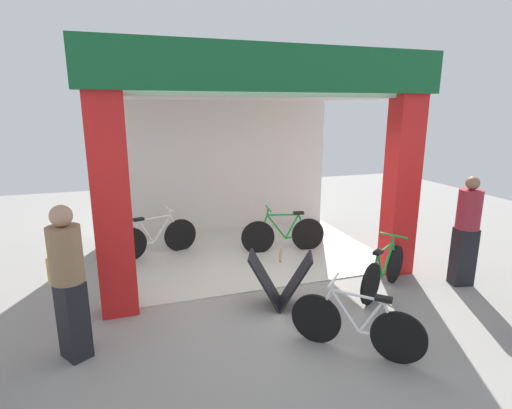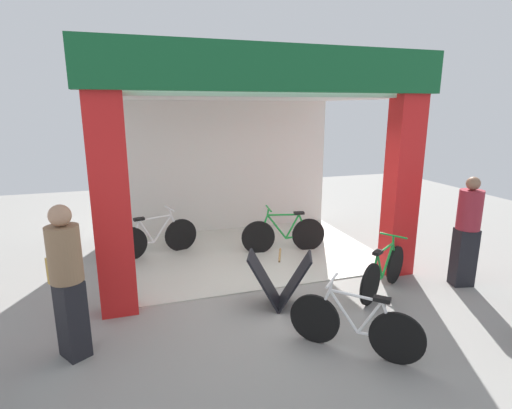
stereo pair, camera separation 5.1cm
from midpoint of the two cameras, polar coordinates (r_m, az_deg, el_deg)
name	(u,v)px [view 1 (the left image)]	position (r m, az deg, el deg)	size (l,w,h in m)	color
ground_plane	(273,289)	(6.27, 2.14, -11.98)	(17.76, 17.76, 0.00)	gray
shop_facade	(242,154)	(7.27, -2.27, 7.18)	(5.08, 3.58, 3.52)	beige
bicycle_inside_0	(155,238)	(7.69, -14.36, -4.63)	(1.57, 0.52, 0.88)	black
bicycle_inside_1	(283,234)	(7.67, 3.75, -4.23)	(1.61, 0.44, 0.89)	black
bicycle_parked_0	(356,325)	(4.82, 13.78, -16.35)	(1.12, 1.09, 0.84)	black
bicycle_parked_1	(384,271)	(6.32, 17.52, -9.08)	(1.31, 0.86, 0.84)	black
sandwich_board_sign	(280,280)	(5.64, 3.20, -10.73)	(0.98, 0.77, 0.78)	black
pedestrian_1	(68,281)	(4.81, -25.50, -9.77)	(0.49, 0.59, 1.75)	black
pedestrian_2	(467,230)	(6.91, 27.66, -3.23)	(0.41, 0.41, 1.72)	black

